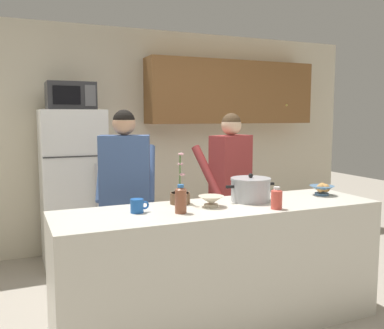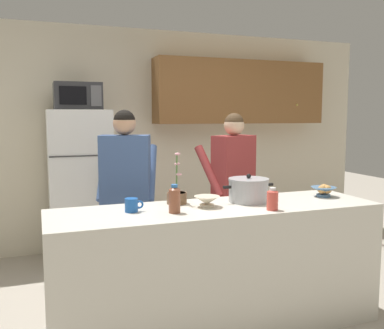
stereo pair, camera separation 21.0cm
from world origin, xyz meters
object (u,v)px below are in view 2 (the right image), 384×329
at_px(person_by_sink, 233,178).
at_px(bottle_near_edge, 174,199).
at_px(person_near_pot, 126,183).
at_px(coffee_mug, 132,205).
at_px(empty_bowl, 207,201).
at_px(potted_orchid, 177,196).
at_px(refrigerator, 80,187).
at_px(cooking_pot, 248,190).
at_px(bread_bowl, 324,190).
at_px(bottle_mid_counter, 272,199).
at_px(microwave, 78,96).

distance_m(person_by_sink, bottle_near_edge, 1.23).
relative_size(person_near_pot, coffee_mug, 12.43).
relative_size(person_near_pot, empty_bowl, 8.65).
bearing_deg(potted_orchid, refrigerator, 108.72).
distance_m(person_by_sink, cooking_pot, 0.74).
xyz_separation_m(person_by_sink, potted_orchid, (-0.75, -0.59, -0.02)).
relative_size(bread_bowl, bottle_near_edge, 1.04).
xyz_separation_m(refrigerator, bottle_near_edge, (0.45, -1.93, 0.20)).
height_order(person_near_pot, bread_bowl, person_near_pot).
xyz_separation_m(person_by_sink, bread_bowl, (0.47, -0.74, -0.02)).
height_order(cooking_pot, empty_bowl, cooking_pot).
bearing_deg(refrigerator, cooking_pot, -58.08).
xyz_separation_m(person_near_pot, bottle_mid_counter, (0.84, -0.98, -0.02)).
height_order(refrigerator, bottle_near_edge, refrigerator).
relative_size(cooking_pot, bread_bowl, 2.06).
bearing_deg(person_near_pot, microwave, 104.50).
relative_size(refrigerator, person_near_pot, 1.01).
bearing_deg(coffee_mug, potted_orchid, 22.58).
distance_m(refrigerator, bread_bowl, 2.53).
bearing_deg(empty_bowl, bottle_mid_counter, -32.35).
height_order(person_near_pot, bottle_near_edge, person_near_pot).
xyz_separation_m(coffee_mug, empty_bowl, (0.55, -0.03, -0.00)).
relative_size(person_near_pot, cooking_pot, 3.86).
bearing_deg(bottle_mid_counter, person_by_sink, 79.96).
relative_size(cooking_pot, bottle_near_edge, 2.14).
bearing_deg(cooking_pot, refrigerator, 121.92).
bearing_deg(person_by_sink, cooking_pot, -106.07).
relative_size(microwave, person_near_pot, 0.29).
distance_m(microwave, bread_bowl, 2.64).
relative_size(bottle_near_edge, bottle_mid_counter, 1.24).
relative_size(person_by_sink, bread_bowl, 7.85).
xyz_separation_m(bottle_near_edge, bottle_mid_counter, (0.67, -0.15, -0.02)).
xyz_separation_m(bottle_mid_counter, potted_orchid, (-0.56, 0.44, -0.02)).
bearing_deg(coffee_mug, bottle_mid_counter, -16.50).
xyz_separation_m(person_near_pot, bottle_near_edge, (0.17, -0.83, 0.00)).
height_order(bread_bowl, potted_orchid, potted_orchid).
bearing_deg(microwave, bread_bowl, -44.97).
bearing_deg(refrigerator, coffee_mug, -84.23).
bearing_deg(microwave, person_by_sink, -38.38).
distance_m(bread_bowl, bottle_mid_counter, 0.71).
relative_size(person_near_pot, bottle_near_edge, 8.28).
height_order(microwave, bottle_mid_counter, microwave).
height_order(microwave, potted_orchid, microwave).
xyz_separation_m(microwave, cooking_pot, (1.10, -1.74, -0.77)).
xyz_separation_m(person_by_sink, cooking_pot, (-0.20, -0.71, 0.02)).
bearing_deg(refrigerator, person_near_pot, -75.78).
bearing_deg(cooking_pot, potted_orchid, 167.78).
bearing_deg(cooking_pot, bread_bowl, -2.38).
xyz_separation_m(coffee_mug, potted_orchid, (0.38, 0.16, 0.01)).
height_order(refrigerator, bread_bowl, refrigerator).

